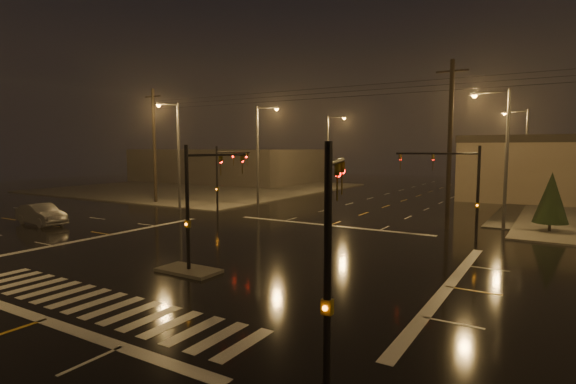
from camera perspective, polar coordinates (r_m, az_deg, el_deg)
ground at (r=25.04m, az=-6.08°, el=-7.93°), size 140.00×140.00×0.00m
sidewalk_nw at (r=66.89m, az=-10.90°, el=0.55°), size 36.00×36.00×0.12m
median_island at (r=22.08m, az=-12.48°, el=-9.68°), size 3.00×1.60×0.15m
crosswalk at (r=18.98m, az=-23.25°, el=-12.79°), size 15.00×2.60×0.01m
stop_bar_near at (r=17.98m, az=-28.60°, el=-14.07°), size 16.00×0.50×0.01m
stop_bar_far at (r=34.24m, az=5.20°, el=-4.24°), size 16.00×0.50×0.01m
commercial_block at (r=79.06m, az=-7.77°, el=3.36°), size 30.00×18.00×5.60m
signal_mast_median at (r=22.09m, az=-11.02°, el=0.06°), size 0.25×4.59×6.00m
signal_mast_ne at (r=29.99m, az=21.03°, el=1.30°), size 4.84×1.86×6.00m
signal_mast_nw at (r=38.25m, az=-8.22°, el=2.47°), size 4.84×1.86×6.00m
signal_mast_se at (r=10.82m, az=5.54°, el=-5.83°), size 1.55×3.87×6.00m
streetlight_1 at (r=45.48m, az=-3.57°, el=5.55°), size 2.77×0.32×10.00m
streetlight_2 at (r=59.32m, az=5.35°, el=5.55°), size 2.77×0.32×10.00m
streetlight_3 at (r=35.49m, az=25.55°, el=4.99°), size 2.77×0.32×10.00m
streetlight_4 at (r=55.43m, az=27.68°, el=4.93°), size 2.77×0.32×10.00m
streetlight_5 at (r=43.36m, az=-14.04°, el=5.39°), size 0.32×2.77×10.00m
utility_pole_0 at (r=49.66m, az=-16.62°, el=5.71°), size 2.20×0.32×12.00m
utility_pole_1 at (r=34.00m, az=19.85°, el=5.76°), size 2.20×0.32×12.00m
conifer_0 at (r=35.73m, az=30.44°, el=-0.61°), size 2.25×2.25×4.22m
car_crossing at (r=39.05m, az=-28.84°, el=-2.50°), size 5.03×2.10×1.62m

